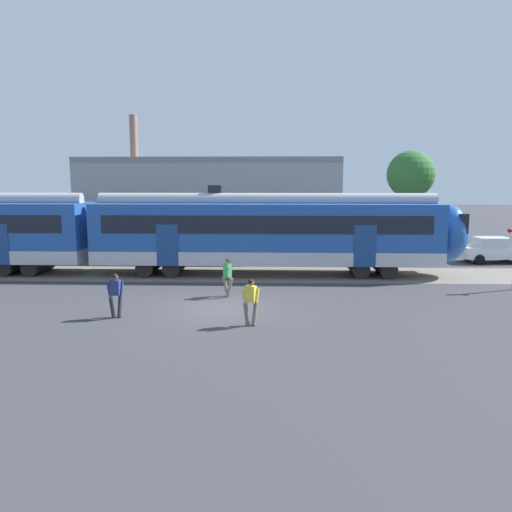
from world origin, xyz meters
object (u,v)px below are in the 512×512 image
(parked_car_white, at_px, (494,250))
(commuter_train, at_px, (107,232))
(pedestrian_yellow, at_px, (251,299))
(pedestrian_green, at_px, (227,275))
(pedestrian_navy, at_px, (116,292))

(parked_car_white, bearing_deg, commuter_train, -168.96)
(commuter_train, height_order, pedestrian_yellow, commuter_train)
(pedestrian_green, bearing_deg, commuter_train, 143.52)
(commuter_train, xyz_separation_m, pedestrian_yellow, (8.13, -9.42, -1.29))
(commuter_train, height_order, pedestrian_navy, commuter_train)
(pedestrian_green, relative_size, pedestrian_yellow, 1.00)
(commuter_train, height_order, parked_car_white, commuter_train)
(pedestrian_navy, relative_size, pedestrian_yellow, 1.00)
(commuter_train, distance_m, pedestrian_navy, 9.24)
(commuter_train, distance_m, pedestrian_yellow, 12.51)
(pedestrian_green, bearing_deg, parked_car_white, 31.59)
(pedestrian_navy, relative_size, parked_car_white, 0.41)
(commuter_train, bearing_deg, pedestrian_yellow, -49.19)
(parked_car_white, bearing_deg, pedestrian_green, -148.41)
(pedestrian_navy, xyz_separation_m, pedestrian_yellow, (5.00, -0.83, 0.00))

